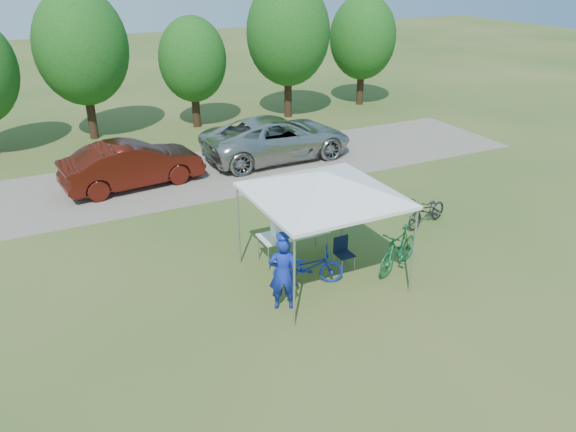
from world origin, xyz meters
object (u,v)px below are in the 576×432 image
cooler (282,229)px  bike_blue (308,267)px  folding_table (293,234)px  bike_green (398,249)px  sedan (132,164)px  cyclist (283,273)px  folding_chair (343,250)px  bike_dark (427,211)px  minivan (277,138)px

cooler → bike_blue: (0.08, -1.24, -0.47)m
folding_table → bike_green: bike_green is taller
cooler → bike_green: (2.39, -1.63, -0.37)m
sedan → bike_blue: bearing=-170.7°
cooler → cyclist: size_ratio=0.29×
cyclist → bike_green: bearing=-153.1°
folding_table → sedan: size_ratio=0.38×
cyclist → sedan: bearing=-59.1°
folding_chair → cooler: cooler is taller
folding_chair → sedan: (-3.42, 7.78, 0.31)m
bike_green → folding_table: bearing=-153.5°
bike_dark → minivan: size_ratio=0.29×
sedan → bike_green: bearing=-158.0°
folding_table → cooler: bearing=180.0°
folding_table → bike_green: bearing=-38.1°
bike_dark → minivan: 7.36m
cooler → sedan: size_ratio=0.11×
cooler → cyclist: cyclist is taller
folding_chair → sedan: sedan is taller
bike_blue → bike_dark: size_ratio=1.01×
minivan → bike_dark: bearing=-170.5°
bike_blue → bike_green: 2.34m
minivan → sedan: minivan is taller
cooler → sedan: sedan is taller
cyclist → minivan: cyclist is taller
folding_chair → bike_dark: bike_dark is taller
folding_chair → bike_dark: 3.58m
cooler → bike_dark: size_ratio=0.30×
cooler → bike_blue: cooler is taller
bike_dark → folding_chair: bearing=-89.5°
folding_table → bike_blue: bike_blue is taller
folding_table → bike_blue: bearing=-100.6°
folding_chair → folding_table: bearing=132.0°
cyclist → minivan: (4.25, 9.17, -0.04)m
cyclist → bike_green: (3.28, 0.26, -0.32)m
bike_blue → cyclist: bearing=145.7°
cooler → bike_green: 2.92m
folding_chair → sedan: bearing=112.2°
bike_dark → sedan: size_ratio=0.36×
cyclist → bike_dark: size_ratio=1.04×
bike_blue → minivan: (3.27, 8.52, 0.38)m
folding_table → cyclist: size_ratio=1.02×
bike_blue → bike_dark: bearing=-52.3°
folding_chair → bike_green: (1.18, -0.68, 0.07)m
bike_blue → sedan: 8.39m
bike_blue → bike_green: (2.31, -0.39, 0.10)m
minivan → bike_green: bearing=173.2°
folding_table → bike_dark: bearing=0.5°
cyclist → bike_blue: bearing=-124.0°
minivan → sedan: 5.58m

